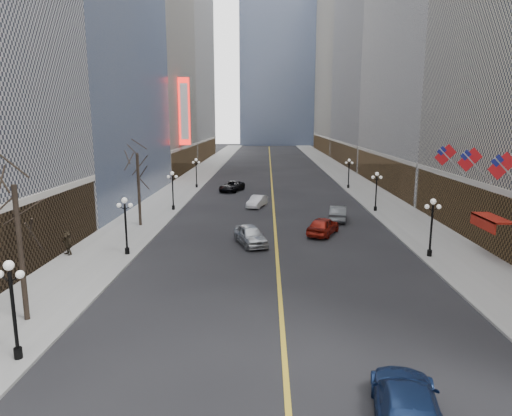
{
  "coord_description": "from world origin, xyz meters",
  "views": [
    {
      "loc": [
        -0.83,
        -4.29,
        10.54
      ],
      "look_at": [
        -1.37,
        17.97,
        6.22
      ],
      "focal_mm": 32.0,
      "sensor_mm": 36.0,
      "label": 1
    }
  ],
  "objects_px": {
    "car_sb_near": "(407,405)",
    "streetlamp_west_0": "(12,300)",
    "streetlamp_west_1": "(125,220)",
    "car_nb_mid": "(257,201)",
    "car_sb_mid": "(323,226)",
    "car_nb_near": "(250,235)",
    "streetlamp_east_1": "(432,221)",
    "streetlamp_east_2": "(376,187)",
    "streetlamp_east_3": "(349,170)",
    "car_sb_far": "(338,213)",
    "streetlamp_west_3": "(196,170)",
    "streetlamp_west_2": "(173,186)",
    "car_nb_far": "(232,186)"
  },
  "relations": [
    {
      "from": "streetlamp_west_1",
      "to": "car_sb_far",
      "type": "xyz_separation_m",
      "value": [
        18.53,
        13.23,
        -2.1
      ]
    },
    {
      "from": "car_nb_mid",
      "to": "car_nb_near",
      "type": "bearing_deg",
      "value": -72.79
    },
    {
      "from": "streetlamp_east_3",
      "to": "streetlamp_west_3",
      "type": "distance_m",
      "value": 23.6
    },
    {
      "from": "streetlamp_west_3",
      "to": "car_sb_near",
      "type": "bearing_deg",
      "value": -74.2
    },
    {
      "from": "streetlamp_west_2",
      "to": "streetlamp_west_3",
      "type": "height_order",
      "value": "same"
    },
    {
      "from": "streetlamp_east_3",
      "to": "streetlamp_west_2",
      "type": "relative_size",
      "value": 1.0
    },
    {
      "from": "streetlamp_west_2",
      "to": "car_sb_near",
      "type": "height_order",
      "value": "streetlamp_west_2"
    },
    {
      "from": "car_sb_near",
      "to": "streetlamp_east_3",
      "type": "bearing_deg",
      "value": -87.24
    },
    {
      "from": "streetlamp_east_2",
      "to": "car_sb_near",
      "type": "bearing_deg",
      "value": -101.53
    },
    {
      "from": "car_sb_near",
      "to": "streetlamp_west_0",
      "type": "bearing_deg",
      "value": -3.52
    },
    {
      "from": "streetlamp_west_1",
      "to": "car_nb_mid",
      "type": "height_order",
      "value": "streetlamp_west_1"
    },
    {
      "from": "streetlamp_east_2",
      "to": "car_nb_near",
      "type": "bearing_deg",
      "value": -134.0
    },
    {
      "from": "streetlamp_west_1",
      "to": "streetlamp_west_2",
      "type": "relative_size",
      "value": 1.0
    },
    {
      "from": "streetlamp_east_1",
      "to": "streetlamp_east_3",
      "type": "xyz_separation_m",
      "value": [
        0.0,
        36.0,
        0.0
      ]
    },
    {
      "from": "streetlamp_east_1",
      "to": "car_nb_far",
      "type": "height_order",
      "value": "streetlamp_east_1"
    },
    {
      "from": "car_sb_near",
      "to": "car_sb_far",
      "type": "bearing_deg",
      "value": -83.97
    },
    {
      "from": "streetlamp_east_1",
      "to": "streetlamp_west_1",
      "type": "relative_size",
      "value": 1.0
    },
    {
      "from": "streetlamp_east_3",
      "to": "car_sb_mid",
      "type": "bearing_deg",
      "value": -104.33
    },
    {
      "from": "car_nb_far",
      "to": "car_sb_mid",
      "type": "xyz_separation_m",
      "value": [
        10.49,
        -25.96,
        0.08
      ]
    },
    {
      "from": "car_nb_mid",
      "to": "car_sb_far",
      "type": "xyz_separation_m",
      "value": [
        8.73,
        -7.44,
        0.1
      ]
    },
    {
      "from": "car_sb_mid",
      "to": "car_sb_far",
      "type": "relative_size",
      "value": 1.02
    },
    {
      "from": "streetlamp_east_2",
      "to": "car_nb_near",
      "type": "relative_size",
      "value": 0.92
    },
    {
      "from": "car_nb_near",
      "to": "car_nb_mid",
      "type": "height_order",
      "value": "car_nb_near"
    },
    {
      "from": "streetlamp_east_3",
      "to": "car_nb_far",
      "type": "relative_size",
      "value": 0.83
    },
    {
      "from": "streetlamp_east_2",
      "to": "car_sb_far",
      "type": "bearing_deg",
      "value": -136.73
    },
    {
      "from": "streetlamp_east_1",
      "to": "streetlamp_east_2",
      "type": "distance_m",
      "value": 18.0
    },
    {
      "from": "streetlamp_east_2",
      "to": "streetlamp_west_0",
      "type": "relative_size",
      "value": 1.0
    },
    {
      "from": "car_sb_near",
      "to": "car_sb_mid",
      "type": "bearing_deg",
      "value": -80.14
    },
    {
      "from": "car_sb_far",
      "to": "car_nb_near",
      "type": "bearing_deg",
      "value": 57.4
    },
    {
      "from": "car_sb_near",
      "to": "car_nb_far",
      "type": "bearing_deg",
      "value": -68.56
    },
    {
      "from": "streetlamp_west_0",
      "to": "car_sb_mid",
      "type": "bearing_deg",
      "value": 54.92
    },
    {
      "from": "car_sb_mid",
      "to": "streetlamp_east_3",
      "type": "bearing_deg",
      "value": -80.09
    },
    {
      "from": "streetlamp_east_1",
      "to": "car_sb_far",
      "type": "bearing_deg",
      "value": 110.97
    },
    {
      "from": "streetlamp_west_1",
      "to": "car_sb_far",
      "type": "distance_m",
      "value": 22.86
    },
    {
      "from": "car_nb_mid",
      "to": "car_sb_near",
      "type": "bearing_deg",
      "value": -63.61
    },
    {
      "from": "streetlamp_west_1",
      "to": "car_nb_near",
      "type": "relative_size",
      "value": 0.92
    },
    {
      "from": "streetlamp_west_2",
      "to": "car_sb_far",
      "type": "bearing_deg",
      "value": -14.45
    },
    {
      "from": "streetlamp_east_3",
      "to": "car_nb_near",
      "type": "distance_m",
      "value": 35.47
    },
    {
      "from": "streetlamp_east_1",
      "to": "car_sb_mid",
      "type": "distance_m",
      "value": 10.45
    },
    {
      "from": "streetlamp_east_3",
      "to": "car_sb_mid",
      "type": "height_order",
      "value": "streetlamp_east_3"
    },
    {
      "from": "streetlamp_west_0",
      "to": "car_nb_mid",
      "type": "xyz_separation_m",
      "value": [
        9.8,
        36.67,
        -2.2
      ]
    },
    {
      "from": "car_nb_near",
      "to": "streetlamp_east_3",
      "type": "bearing_deg",
      "value": 46.92
    },
    {
      "from": "streetlamp_east_3",
      "to": "car_nb_mid",
      "type": "distance_m",
      "value": 20.74
    },
    {
      "from": "streetlamp_west_1",
      "to": "streetlamp_west_3",
      "type": "distance_m",
      "value": 36.0
    },
    {
      "from": "streetlamp_east_2",
      "to": "streetlamp_west_1",
      "type": "relative_size",
      "value": 1.0
    },
    {
      "from": "streetlamp_west_0",
      "to": "car_nb_far",
      "type": "height_order",
      "value": "streetlamp_west_0"
    },
    {
      "from": "streetlamp_east_3",
      "to": "car_sb_near",
      "type": "height_order",
      "value": "streetlamp_east_3"
    },
    {
      "from": "car_sb_far",
      "to": "streetlamp_west_0",
      "type": "bearing_deg",
      "value": 67.59
    },
    {
      "from": "streetlamp_west_3",
      "to": "car_sb_near",
      "type": "relative_size",
      "value": 0.8
    },
    {
      "from": "streetlamp_west_0",
      "to": "streetlamp_west_1",
      "type": "height_order",
      "value": "same"
    }
  ]
}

